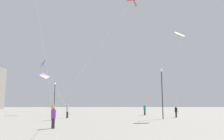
# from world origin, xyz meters

# --- Properties ---
(person_in_black) EXTENTS (0.34, 0.34, 1.58)m
(person_in_black) POSITION_xyz_m (8.94, 25.62, 0.87)
(person_in_black) COLOR #2D2D33
(person_in_black) RESTS_ON ground_plane
(person_in_purple) EXTENTS (0.35, 0.35, 1.62)m
(person_in_purple) POSITION_xyz_m (-4.59, 12.00, 0.89)
(person_in_purple) COLOR #2D2D33
(person_in_purple) RESTS_ON ground_plane
(person_in_teal) EXTENTS (0.40, 0.40, 1.82)m
(person_in_teal) POSITION_xyz_m (5.64, 31.94, 1.00)
(person_in_teal) COLOR #2D2D33
(person_in_teal) RESTS_ON ground_plane
(person_in_white) EXTENTS (0.39, 0.39, 1.79)m
(person_in_white) POSITION_xyz_m (-5.93, 24.80, 0.98)
(person_in_white) COLOR #2D2D33
(person_in_white) RESTS_ON ground_plane
(person_in_yellow) EXTENTS (0.40, 0.40, 1.83)m
(person_in_yellow) POSITION_xyz_m (-6.74, 20.31, 1.00)
(person_in_yellow) COLOR #2D2D33
(person_in_yellow) RESTS_ON ground_plane
(kite_violet_delta) EXTENTS (6.88, 10.51, 6.08)m
(kite_violet_delta) POSITION_xyz_m (-11.90, 34.24, 6.85)
(kite_violet_delta) COLOR purple
(kite_crimson_diamond) EXTENTS (6.28, 4.63, 7.31)m
(kite_crimson_diamond) POSITION_xyz_m (1.02, 8.00, 8.22)
(kite_crimson_diamond) COLOR red
(kite_cobalt_delta) EXTENTS (4.07, 1.63, 6.45)m
(kite_cobalt_delta) POSITION_xyz_m (-9.36, 24.31, 7.22)
(kite_cobalt_delta) COLOR blue
(kite_lime_delta) EXTENTS (1.90, 4.25, 9.93)m
(kite_lime_delta) POSITION_xyz_m (8.88, 22.28, 10.74)
(kite_lime_delta) COLOR #8CD12D
(lamppost_east) EXTENTS (0.36, 0.36, 5.66)m
(lamppost_east) POSITION_xyz_m (-10.03, 34.15, 3.73)
(lamppost_east) COLOR #2D2D30
(lamppost_east) RESTS_ON ground_plane
(lamppost_west) EXTENTS (0.36, 0.36, 6.30)m
(lamppost_west) POSITION_xyz_m (6.31, 22.47, 4.09)
(lamppost_west) COLOR #2D2D30
(lamppost_west) RESTS_ON ground_plane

